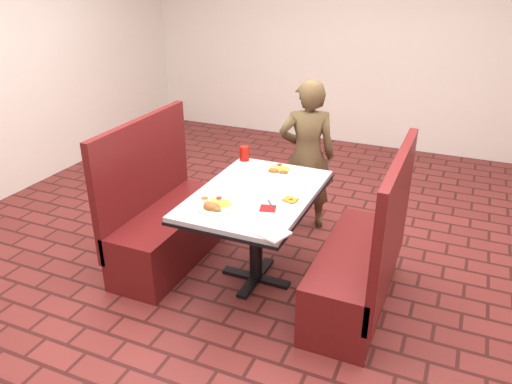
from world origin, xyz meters
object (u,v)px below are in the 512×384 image
Objects in this scene: plantain_plate at (290,201)px; booth_bench_right at (361,266)px; booth_bench_left at (166,223)px; diner_person at (307,156)px; red_tumbler at (244,153)px; far_dinner_plate at (279,169)px; dining_table at (256,204)px; near_dinner_plate at (216,203)px.

booth_bench_right is at bearing 6.25° from plantain_plate.
booth_bench_left is 1.37m from diner_person.
booth_bench_right is 0.87× the size of diner_person.
red_tumbler is at bearing 27.84° from diner_person.
booth_bench_right reaches higher than far_dinner_plate.
booth_bench_left is 1.16m from plantain_plate.
far_dinner_plate is 0.55m from plantain_plate.
plantain_plate is at bearing -173.75° from booth_bench_right.
dining_table is at bearing 0.00° from booth_bench_left.
booth_bench_left is 0.86m from near_dinner_plate.
diner_person reaches higher than dining_table.
booth_bench_right is 1.10m from near_dinner_plate.
dining_table is 0.31m from plantain_plate.
booth_bench_left is at bearing -152.58° from far_dinner_plate.
near_dinner_plate is 1.07× the size of far_dinner_plate.
near_dinner_plate is (-0.20, -1.34, 0.09)m from diner_person.
far_dinner_plate is at bearing 64.39° from diner_person.
booth_bench_left is 10.09× the size of red_tumbler.
red_tumbler is (-0.62, 0.60, 0.05)m from plantain_plate.
booth_bench_right is (0.80, 0.00, -0.32)m from dining_table.
near_dinner_plate is at bearing -27.22° from booth_bench_left.
plantain_plate is at bearing -44.03° from red_tumbler.
booth_bench_left and booth_bench_right have the same top height.
booth_bench_right reaches higher than plantain_plate.
dining_table is 1.01× the size of booth_bench_right.
booth_bench_right reaches higher than red_tumbler.
diner_person reaches higher than far_dinner_plate.
booth_bench_right is (1.60, 0.00, 0.00)m from booth_bench_left.
far_dinner_plate is 1.52× the size of plantain_plate.
diner_person is at bearing 126.39° from booth_bench_right.
plantain_plate is 1.41× the size of red_tumbler.
dining_table is at bearing -57.92° from red_tumbler.
diner_person reaches higher than booth_bench_right.
booth_bench_right is 4.42× the size of near_dinner_plate.
far_dinner_plate is at bearing 27.42° from booth_bench_left.
diner_person is 8.18× the size of plantain_plate.
plantain_plate is (-0.52, -0.06, 0.43)m from booth_bench_right.
booth_bench_left is 1.02m from far_dinner_plate.
plantain_plate is at bearing -60.97° from far_dinner_plate.
red_tumbler is at bearing 161.08° from far_dinner_plate.
booth_bench_right is 1.35m from red_tumbler.
dining_table is at bearing 180.00° from booth_bench_right.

